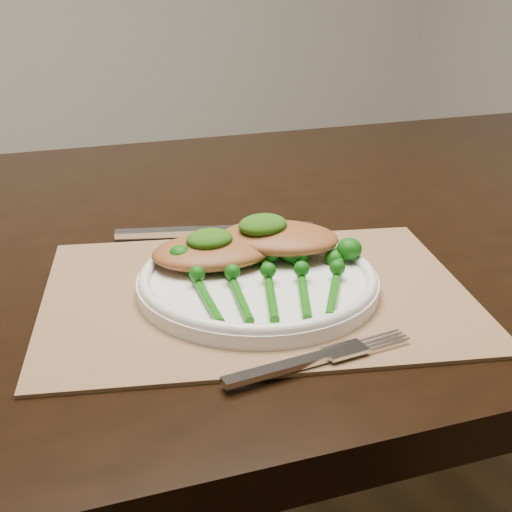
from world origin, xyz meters
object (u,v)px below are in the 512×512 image
dining_table (223,465)px  broccolini_bundle (269,287)px  placemat (256,293)px  chicken_fillet_left (213,251)px  dinner_plate (258,280)px

dining_table → broccolini_bundle: (-0.06, -0.23, 0.40)m
placemat → broccolini_bundle: (-0.00, -0.03, 0.02)m
dining_table → chicken_fillet_left: 0.43m
dinner_plate → chicken_fillet_left: bearing=113.3°
dinner_plate → broccolini_bundle: size_ratio=1.13×
chicken_fillet_left → broccolini_bundle: (0.02, -0.09, -0.01)m
chicken_fillet_left → broccolini_bundle: size_ratio=0.60×
placemat → chicken_fillet_left: bearing=130.0°
placemat → chicken_fillet_left: 0.07m
broccolini_bundle → placemat: bearing=106.6°
dinner_plate → broccolini_bundle: broccolini_bundle is taller
broccolini_bundle → dinner_plate: bearing=102.1°
placemat → broccolini_bundle: broccolini_bundle is taller
dining_table → chicken_fillet_left: bearing=-107.6°
dining_table → broccolini_bundle: broccolini_bundle is taller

